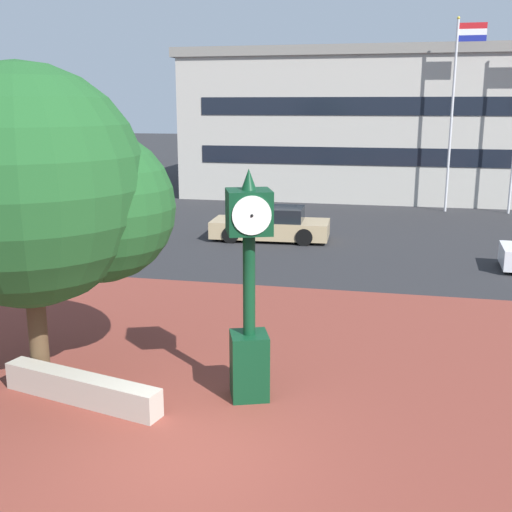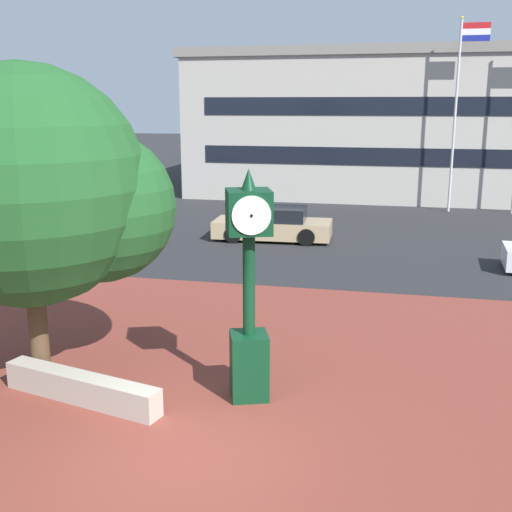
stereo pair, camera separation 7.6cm
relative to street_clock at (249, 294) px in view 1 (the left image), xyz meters
name	(u,v)px [view 1 (the left image)]	position (x,y,z in m)	size (l,w,h in m)	color
ground_plane	(182,451)	(-0.59, -2.01, -1.93)	(200.00, 200.00, 0.00)	#262628
plaza_brick_paving	(225,381)	(-0.59, 0.51, -1.92)	(44.00, 13.03, 0.01)	brown
planter_wall	(81,389)	(-2.84, -0.83, -1.68)	(3.20, 0.40, 0.50)	#ADA393
street_clock	(249,294)	(0.00, 0.00, 0.00)	(0.94, 0.97, 4.09)	#0C381E
plaza_tree	(42,191)	(-3.81, 0.01, 1.67)	(4.66, 4.33, 5.86)	#4C3823
car_street_mid	(272,225)	(-2.18, 13.35, -1.35)	(4.56, 2.06, 1.28)	tan
car_street_far	(73,224)	(-9.85, 12.01, -1.35)	(4.53, 2.03, 1.28)	black
flagpole_primary	(455,104)	(4.97, 21.72, 3.20)	(1.36, 0.14, 9.02)	silver
civic_building	(440,123)	(4.87, 29.87, 2.09)	(28.80, 14.26, 8.02)	#B2ADA3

